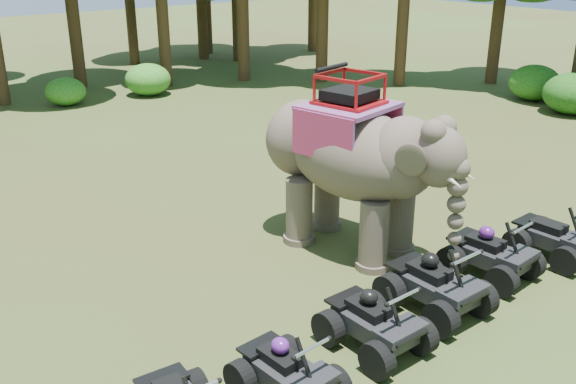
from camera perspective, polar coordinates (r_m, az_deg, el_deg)
name	(u,v)px	position (r m, az deg, el deg)	size (l,w,h in m)	color
ground	(327,303)	(12.36, 3.53, -9.84)	(110.00, 110.00, 0.00)	#47381E
elephant	(351,162)	(13.79, 5.60, 2.63)	(2.08, 4.73, 3.97)	brown
atv_1	(287,364)	(9.76, -0.11, -15.06)	(1.18, 1.61, 1.20)	black
atv_2	(375,315)	(10.87, 7.72, -10.77)	(1.28, 1.75, 1.30)	black
atv_3	(436,278)	(12.07, 13.01, -7.43)	(1.36, 1.87, 1.38)	black
atv_4	(492,247)	(13.58, 17.68, -4.70)	(1.29, 1.77, 1.31)	black
atv_5	(555,231)	(14.85, 22.64, -3.19)	(1.25, 1.71, 1.27)	black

